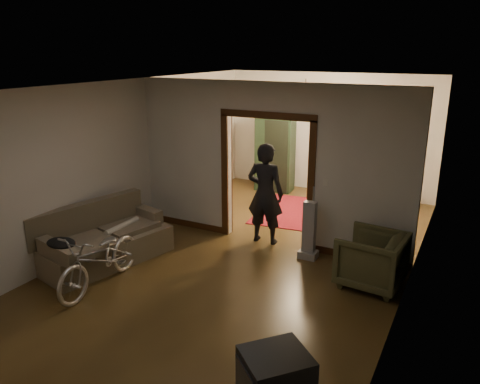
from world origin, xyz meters
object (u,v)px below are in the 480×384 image
Objects in this scene: person at (265,194)px; desk at (361,185)px; sofa at (105,234)px; bicycle at (100,259)px; armchair at (371,259)px; locker at (275,155)px.

desk is at bearing -111.43° from person.
person is at bearing -122.76° from desk.
sofa is 0.85m from bicycle.
person is at bearing 57.48° from bicycle.
armchair is 4.96m from locker.
desk is at bearing 63.13° from bicycle.
sofa is 5.79m from desk.
bicycle is 5.66m from locker.
sofa reaches higher than bicycle.
desk is (0.98, 3.08, -0.50)m from person.
person reaches higher than locker.
bicycle is at bearing -38.17° from sofa.
person is 3.27m from desk.
desk is at bearing -159.08° from armchair.
locker is (0.28, 5.64, 0.44)m from bicycle.
locker is at bearing -134.78° from armchair.
armchair is (3.96, 1.17, -0.07)m from sofa.
sofa is 1.92× the size of desk.
sofa is 4.13m from armchair.
armchair is 0.49× the size of person.
locker is at bearing 83.06° from bicycle.
armchair is at bearing 24.01° from bicycle.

